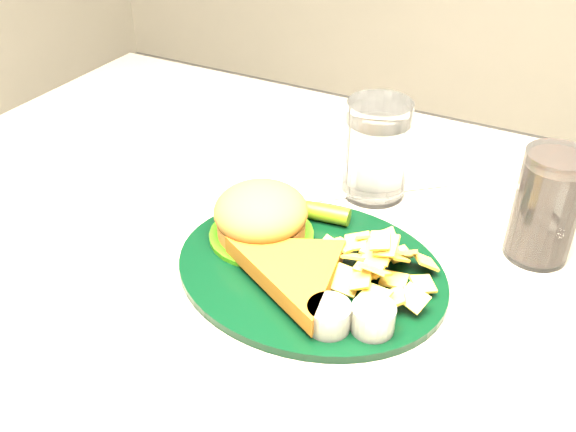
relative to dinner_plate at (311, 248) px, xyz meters
The scene contains 6 objects.
dinner_plate is the anchor object (origin of this frame).
water_glass 0.18m from the dinner_plate, 90.27° to the left, with size 0.08×0.08×0.12m, color silver.
cola_glass 0.25m from the dinner_plate, 35.65° to the left, with size 0.07×0.07×0.13m, color black.
spoon 0.12m from the dinner_plate, 166.22° to the left, with size 0.04×0.15×0.01m, color white, non-canonical shape.
ramekin 0.30m from the dinner_plate, 133.76° to the left, with size 0.04×0.04×0.03m, color silver.
wrapped_straw 0.19m from the dinner_plate, 87.68° to the left, with size 0.21×0.07×0.01m, color white, non-canonical shape.
Camera 1 is at (0.23, -0.52, 1.19)m, focal length 40.00 mm.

